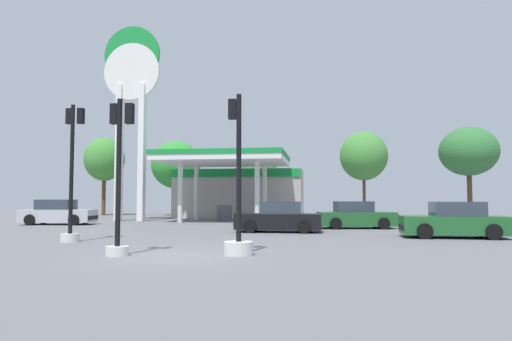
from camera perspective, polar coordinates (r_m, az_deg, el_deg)
ground_plane at (r=12.85m, az=-10.36°, el=-10.32°), size 90.00×90.00×0.00m
gas_station at (r=36.87m, az=-2.18°, el=-2.27°), size 10.02×12.62×4.58m
station_pole_sign at (r=33.87m, az=-15.03°, el=8.83°), size 4.00×0.56×13.59m
car_0 at (r=24.72m, az=12.12°, el=-5.49°), size 4.10×2.22×1.40m
car_1 at (r=21.59m, az=2.84°, el=-5.86°), size 3.94×1.82×1.40m
car_2 at (r=20.02m, az=23.09°, el=-5.76°), size 4.03×1.93×1.42m
car_3 at (r=30.05m, az=-23.09°, el=-4.84°), size 4.32×2.28×1.48m
traffic_signal_0 at (r=17.95m, az=-21.64°, el=-1.80°), size 0.65×0.68×4.93m
traffic_signal_1 at (r=12.89m, az=-2.21°, el=-5.60°), size 0.81×0.81×4.46m
traffic_signal_2 at (r=13.28m, az=-16.42°, el=-1.96°), size 0.65×0.67×4.29m
tree_0 at (r=44.98m, az=-18.09°, el=1.29°), size 3.64×3.64×7.14m
tree_1 at (r=42.92m, az=-9.78°, el=0.69°), size 4.47×4.47×6.77m
tree_2 at (r=40.99m, az=0.36°, el=0.06°), size 3.12×3.12×5.56m
tree_3 at (r=40.03m, az=13.06°, el=1.73°), size 3.96×3.96×7.15m
tree_4 at (r=40.82m, az=24.61°, el=2.12°), size 4.55×4.55×7.25m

